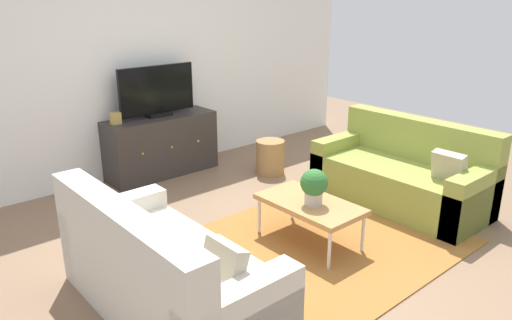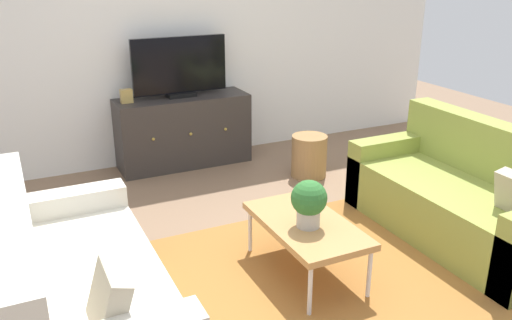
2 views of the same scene
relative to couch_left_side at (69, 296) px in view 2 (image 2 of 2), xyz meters
The scene contains 11 objects.
ground_plane 1.47m from the couch_left_side, ahead, with size 10.00×10.00×0.00m, color #84664C.
wall_back 3.20m from the couch_left_side, 61.63° to the left, with size 6.40×0.12×2.70m, color white.
area_rug 1.46m from the couch_left_side, ahead, with size 2.50×1.90×0.01m, color #9E662D.
couch_left_side is the anchor object (origin of this frame).
couch_right_side 2.87m from the couch_left_side, ahead, with size 0.81×1.72×0.85m.
coffee_table 1.50m from the couch_left_side, ahead, with size 0.50×0.91×0.39m.
potted_plant 1.50m from the couch_left_side, ahead, with size 0.23×0.23×0.31m.
tv_console 2.77m from the couch_left_side, 58.94° to the left, with size 1.32×0.47×0.71m.
flat_screen_tv 2.88m from the couch_left_side, 59.15° to the left, with size 0.94×0.16×0.59m.
mantel_clock 2.58m from the couch_left_side, 69.43° to the left, with size 0.11×0.07×0.13m, color tan.
wicker_basket 2.87m from the couch_left_side, 32.52° to the left, with size 0.34×0.34×0.41m, color #9E7547.
Camera 2 is at (-1.58, -2.75, 1.98)m, focal length 37.83 mm.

